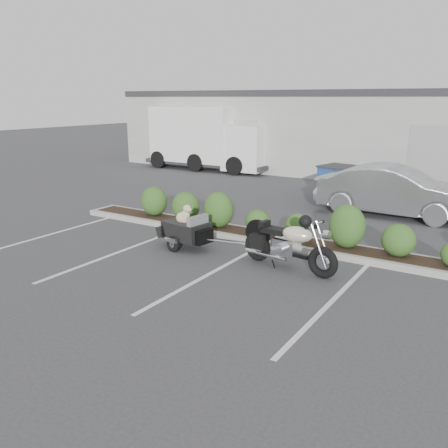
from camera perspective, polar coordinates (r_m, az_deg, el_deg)
The scene contains 8 objects.
ground at distance 11.31m, azimuth -5.03°, elevation -3.89°, with size 90.00×90.00×0.00m, color #38383A.
planter_kerb at distance 12.55m, azimuth 4.72°, elevation -1.61°, with size 12.00×1.00×0.15m, color #9E9E93.
building at distance 26.36m, azimuth 18.20°, elevation 10.65°, with size 26.00×10.00×4.00m, color #9EA099.
motorcycle at distance 10.39m, azimuth 7.71°, elevation -2.52°, with size 2.38×0.92×1.37m.
pet_trailer at distance 11.80m, azimuth -4.59°, elevation -0.65°, with size 1.92×1.09×1.13m.
sedan at distance 15.89m, azimuth 19.85°, elevation 3.73°, with size 1.68×4.81×1.58m, color #B3B3BA.
dumpster at distance 18.10m, azimuth 14.41°, elevation 4.85°, with size 2.07×1.63×1.21m.
delivery_truck at distance 25.02m, azimuth -1.69°, elevation 10.13°, with size 7.05×2.58×3.21m.
Camera 1 is at (6.53, -8.48, 3.64)m, focal length 38.00 mm.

